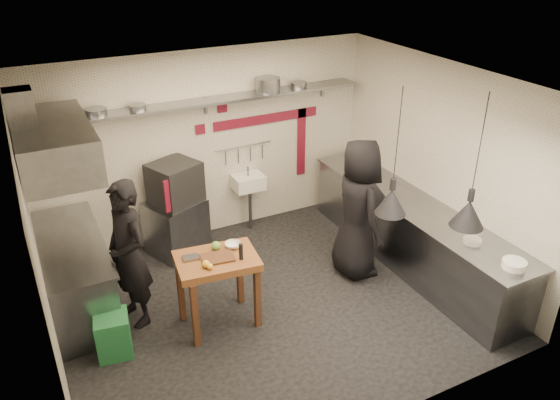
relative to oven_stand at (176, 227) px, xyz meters
name	(u,v)px	position (x,y,z in m)	size (l,w,h in m)	color
floor	(272,304)	(0.67, -1.76, -0.40)	(5.00, 5.00, 0.00)	black
ceiling	(270,86)	(0.67, -1.76, 2.40)	(5.00, 5.00, 0.00)	beige
wall_back	(208,146)	(0.67, 0.34, 1.00)	(5.00, 0.04, 2.80)	beige
wall_front	(380,309)	(0.67, -3.86, 1.00)	(5.00, 0.04, 2.80)	beige
wall_left	(38,260)	(-1.83, -1.76, 1.00)	(0.04, 4.20, 2.80)	beige
wall_right	(439,167)	(3.17, -1.76, 1.00)	(0.04, 4.20, 2.80)	beige
red_band_horiz	(267,119)	(1.62, 0.32, 1.28)	(1.70, 0.02, 0.14)	maroon
red_band_vert	(301,142)	(2.22, 0.32, 0.80)	(0.14, 0.02, 1.10)	maroon
red_tile_a	(222,108)	(0.92, 0.32, 1.55)	(0.14, 0.02, 0.14)	maroon
red_tile_b	(200,129)	(0.57, 0.32, 1.28)	(0.14, 0.02, 0.14)	maroon
back_shelf	(209,101)	(0.67, 0.16, 1.72)	(4.60, 0.34, 0.04)	slate
shelf_bracket_left	(63,126)	(-1.23, 0.31, 1.62)	(0.04, 0.06, 0.24)	slate
shelf_bracket_mid	(206,105)	(0.67, 0.31, 1.62)	(0.04, 0.06, 0.24)	slate
shelf_bracket_right	(322,89)	(2.57, 0.31, 1.62)	(0.04, 0.06, 0.24)	slate
pan_far_left	(96,112)	(-0.83, 0.16, 1.79)	(0.26, 0.26, 0.09)	slate
pan_mid_left	(138,107)	(-0.31, 0.16, 1.78)	(0.23, 0.23, 0.07)	slate
stock_pot	(268,85)	(1.57, 0.16, 1.84)	(0.35, 0.35, 0.20)	slate
pan_right	(299,85)	(2.06, 0.16, 1.78)	(0.24, 0.24, 0.08)	slate
oven_stand	(176,227)	(0.00, 0.00, 0.00)	(0.72, 0.66, 0.80)	slate
combi_oven	(175,183)	(0.04, -0.01, 0.69)	(0.61, 0.57, 0.58)	black
oven_door	(179,191)	(0.01, -0.29, 0.69)	(0.48, 0.03, 0.46)	maroon
oven_glass	(181,190)	(0.05, -0.26, 0.69)	(0.37, 0.02, 0.34)	black
hand_sink	(248,182)	(1.22, 0.16, 0.38)	(0.46, 0.34, 0.22)	silver
sink_tap	(248,171)	(1.22, 0.16, 0.56)	(0.03, 0.03, 0.14)	slate
sink_drain	(250,209)	(1.22, 0.12, -0.06)	(0.06, 0.06, 0.66)	slate
utensil_rail	(244,146)	(1.22, 0.30, 0.92)	(0.02, 0.02, 0.90)	slate
counter_right	(410,234)	(2.82, -1.76, 0.05)	(0.70, 3.80, 0.90)	slate
counter_right_top	(414,204)	(2.82, -1.76, 0.52)	(0.76, 3.90, 0.03)	slate
plate_stack	(514,264)	(2.79, -3.47, 0.57)	(0.26, 0.26, 0.09)	silver
small_bowl_right	(472,241)	(2.77, -2.87, 0.56)	(0.22, 0.22, 0.05)	silver
counter_left	(76,276)	(-1.48, -0.71, 0.05)	(0.70, 1.90, 0.90)	slate
counter_left_top	(69,243)	(-1.48, -0.71, 0.52)	(0.76, 2.00, 0.03)	slate
extractor_hood	(54,145)	(-1.43, -0.71, 1.75)	(0.78, 1.60, 0.50)	slate
hood_duct	(21,113)	(-1.68, -0.71, 2.15)	(0.28, 0.28, 0.50)	slate
green_bin	(113,335)	(-1.28, -1.75, -0.15)	(0.36, 0.36, 0.50)	#1C5F31
prep_table	(219,291)	(-0.04, -1.79, 0.06)	(0.92, 0.64, 0.92)	brown
cutting_board	(218,257)	(-0.04, -1.81, 0.53)	(0.37, 0.26, 0.03)	#4E2C1A
pepper_mill	(241,252)	(0.20, -1.95, 0.62)	(0.05, 0.05, 0.20)	black
lemon_a	(206,264)	(-0.21, -1.92, 0.56)	(0.09, 0.09, 0.09)	gold
lemon_b	(210,266)	(-0.19, -1.98, 0.56)	(0.07, 0.07, 0.07)	gold
veg_ball	(216,246)	(0.02, -1.63, 0.57)	(0.11, 0.11, 0.11)	#5F9435
steel_tray	(191,258)	(-0.31, -1.68, 0.54)	(0.18, 0.12, 0.03)	slate
bowl	(233,245)	(0.21, -1.67, 0.55)	(0.19, 0.19, 0.06)	silver
heat_lamp_near	(396,153)	(1.89, -2.39, 1.65)	(0.36, 0.36, 1.49)	black
heat_lamp_far	(477,163)	(2.53, -2.94, 1.63)	(0.38, 0.38, 1.55)	black
chef_left	(129,255)	(-0.91, -1.26, 0.51)	(0.66, 0.44, 1.82)	black
chef_right	(358,209)	(2.01, -1.60, 0.56)	(0.94, 0.61, 1.91)	black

